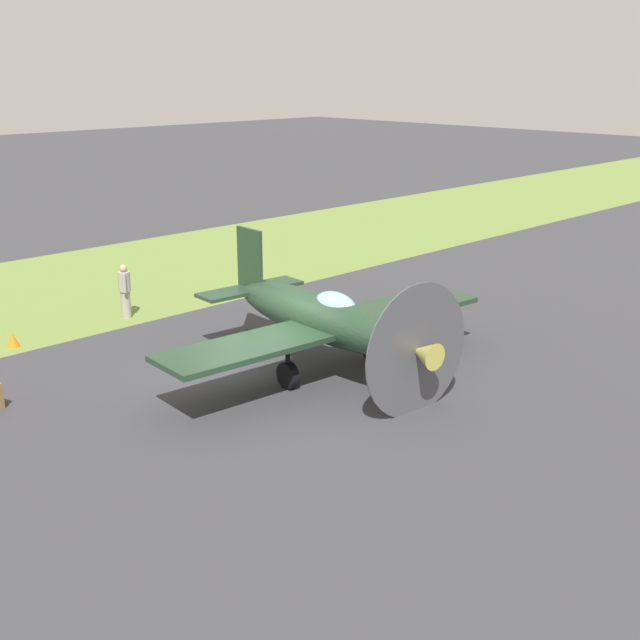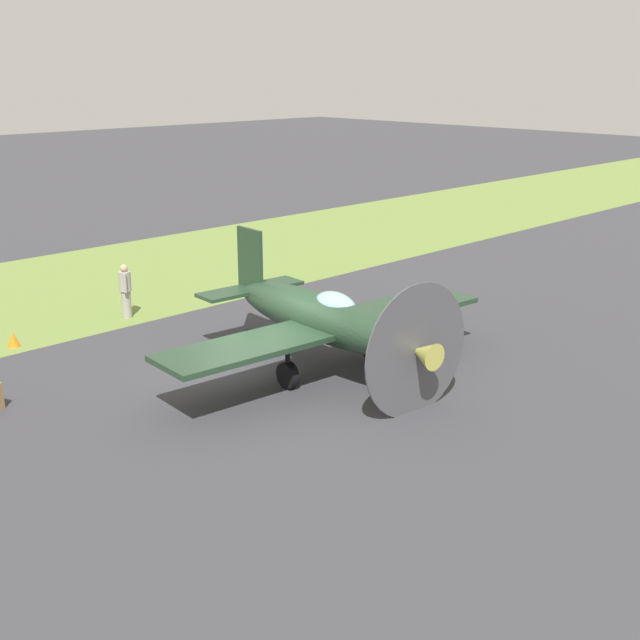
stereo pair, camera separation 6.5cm
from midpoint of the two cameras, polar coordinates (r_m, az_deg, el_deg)
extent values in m
plane|color=#38383D|center=(20.78, -4.85, -4.24)|extent=(160.00, 160.00, 0.00)
cube|color=olive|center=(30.23, -19.05, 1.79)|extent=(120.00, 11.00, 0.01)
ellipsoid|color=#233D28|center=(20.98, -0.09, 0.24)|extent=(1.77, 6.88, 1.24)
cube|color=#233D28|center=(20.73, 0.62, -0.41)|extent=(9.71, 2.45, 0.14)
cube|color=#233D28|center=(23.13, -5.02, 4.11)|extent=(0.19, 1.10, 1.90)
cube|color=#233D28|center=(23.32, -4.97, 2.19)|extent=(3.26, 1.15, 0.10)
cone|color=#B7B24C|center=(18.46, 7.19, -2.33)|extent=(0.69, 0.75, 0.64)
cylinder|color=#4C4C51|center=(18.59, 6.74, -2.17)|extent=(3.19, 0.29, 3.20)
ellipsoid|color=#8CB2C6|center=(20.42, 0.99, 1.02)|extent=(0.81, 1.45, 0.70)
cylinder|color=black|center=(21.89, 3.67, -2.12)|extent=(0.27, 0.70, 0.68)
cylinder|color=black|center=(21.74, 3.70, -0.93)|extent=(0.12, 0.12, 0.96)
cylinder|color=black|center=(20.12, -2.36, -3.89)|extent=(0.27, 0.70, 0.68)
cylinder|color=black|center=(19.95, -2.37, -2.61)|extent=(0.12, 0.12, 0.96)
cylinder|color=black|center=(23.80, -5.03, -0.99)|extent=(0.14, 0.33, 0.32)
cylinder|color=#9E998E|center=(26.41, -13.53, 1.08)|extent=(0.30, 0.30, 0.88)
cylinder|color=#9E998E|center=(26.22, -13.65, 2.65)|extent=(0.38, 0.38, 0.62)
sphere|color=tan|center=(26.11, -13.71, 3.55)|extent=(0.23, 0.23, 0.23)
cylinder|color=#9E998E|center=(25.96, -13.63, 2.51)|extent=(0.11, 0.11, 0.59)
cylinder|color=#9E998E|center=(26.47, -13.66, 2.79)|extent=(0.11, 0.11, 0.59)
cone|color=orange|center=(24.66, -20.83, -1.30)|extent=(0.36, 0.36, 0.44)
camera|label=1|loc=(0.03, -90.09, -0.03)|focal=45.61mm
camera|label=2|loc=(0.03, 89.91, 0.03)|focal=45.61mm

